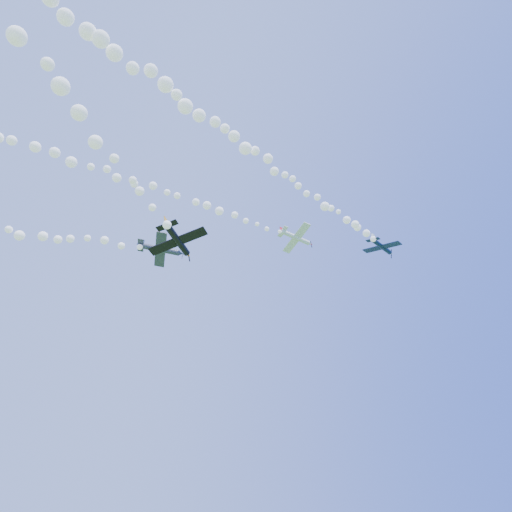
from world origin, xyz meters
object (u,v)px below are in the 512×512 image
object	(u,v)px
plane_navy	(382,247)
plane_grey	(160,249)
plane_black	(178,240)
plane_white	(296,238)

from	to	relation	value
plane_navy	plane_grey	distance (m)	45.87
plane_grey	plane_black	world-z (taller)	plane_grey
plane_grey	plane_white	bearing A→B (deg)	3.90
plane_white	plane_navy	distance (m)	20.46
plane_black	plane_white	bearing A→B (deg)	-26.58
plane_grey	plane_black	xyz separation A→B (m)	(0.65, -13.96, -7.52)
plane_navy	plane_black	bearing A→B (deg)	172.06
plane_navy	plane_grey	xyz separation A→B (m)	(-44.56, 1.83, -10.71)
plane_white	plane_grey	bearing A→B (deg)	166.06
plane_white	plane_navy	bearing A→B (deg)	-7.06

